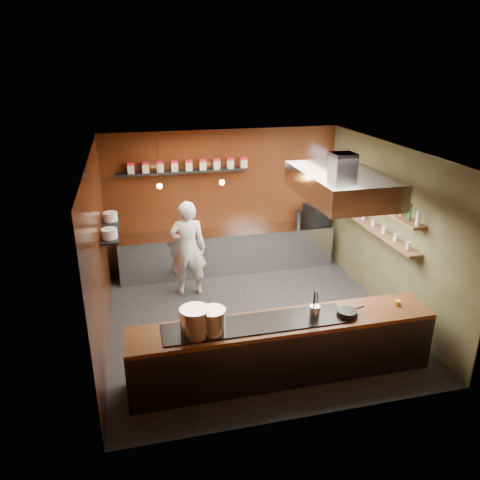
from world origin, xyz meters
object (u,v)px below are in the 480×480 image
object	(u,v)px
stockpot_large	(195,322)
espresso_machine	(316,214)
chef	(188,249)
extractor_hood	(341,184)
stockpot_small	(212,321)

from	to	relation	value
stockpot_large	espresso_machine	size ratio (longest dim) A/B	0.89
stockpot_large	chef	size ratio (longest dim) A/B	0.21
extractor_hood	stockpot_large	size ratio (longest dim) A/B	5.04
extractor_hood	stockpot_large	distance (m)	3.17
extractor_hood	espresso_machine	distance (m)	3.06
stockpot_small	espresso_machine	xyz separation A→B (m)	(3.07, 3.91, 0.01)
stockpot_large	stockpot_small	world-z (taller)	stockpot_large
stockpot_small	espresso_machine	size ratio (longest dim) A/B	0.81
stockpot_large	stockpot_small	xyz separation A→B (m)	(0.23, 0.00, -0.02)
extractor_hood	chef	bearing A→B (deg)	143.36
stockpot_small	stockpot_large	bearing A→B (deg)	-179.75
extractor_hood	chef	world-z (taller)	extractor_hood
extractor_hood	stockpot_large	world-z (taller)	extractor_hood
stockpot_large	extractor_hood	bearing A→B (deg)	26.61
stockpot_large	espresso_machine	world-z (taller)	espresso_machine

